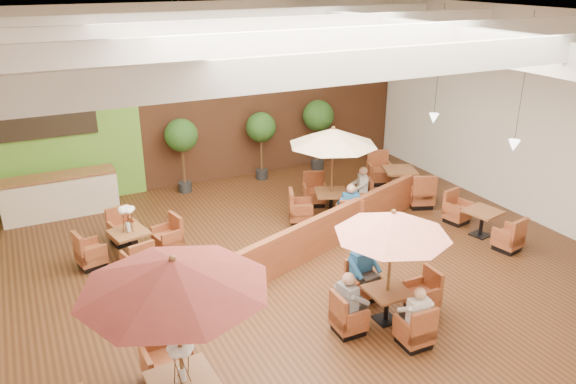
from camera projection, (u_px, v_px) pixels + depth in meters
room at (272, 96)px, 12.93m from camera, size 14.04×14.00×5.52m
service_counter at (60, 196)px, 15.37m from camera, size 3.00×0.75×1.18m
booth_divider at (330, 229)px, 13.60m from camera, size 6.69×2.58×0.98m
table_0 at (171, 311)px, 7.63m from camera, size 2.76×2.84×2.89m
table_1 at (391, 246)px, 10.33m from camera, size 2.29×2.29×2.36m
table_2 at (332, 156)px, 14.84m from camera, size 2.68×2.68×2.57m
table_3 at (130, 242)px, 13.11m from camera, size 2.48×2.48×1.48m
table_4 at (481, 223)px, 14.27m from camera, size 0.93×2.45×0.89m
table_5 at (399, 182)px, 16.85m from camera, size 1.20×2.93×1.03m
topiary_0 at (181, 138)px, 16.59m from camera, size 0.98×0.98×2.28m
topiary_1 at (261, 130)px, 17.68m from camera, size 0.94×0.94×2.20m
topiary_2 at (318, 118)px, 18.48m from camera, size 1.02×1.02×2.38m
diner_0 at (417, 310)px, 9.94m from camera, size 0.39×0.33×0.77m
diner_1 at (363, 265)px, 11.36m from camera, size 0.44×0.37×0.86m
diner_2 at (350, 297)px, 10.29m from camera, size 0.37×0.43×0.83m
diner_3 at (350, 203)px, 14.42m from camera, size 0.46×0.42×0.84m
diner_4 at (361, 185)px, 15.59m from camera, size 0.45×0.47×0.85m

